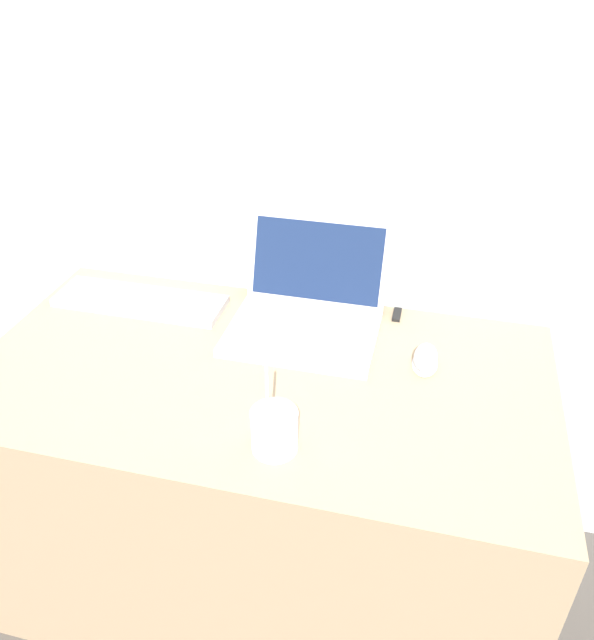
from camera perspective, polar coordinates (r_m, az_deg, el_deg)
The scene contains 7 objects.
wall_back at distance 1.55m, azimuth 0.36°, elevation 19.64°, with size 7.00×0.04×2.50m.
desk at distance 1.68m, azimuth -3.01°, elevation -14.72°, with size 1.32×0.70×0.74m.
laptop at distance 1.56m, azimuth 0.96°, elevation 1.04°, with size 0.36×0.35×0.23m.
drink_cup at distance 1.21m, azimuth -2.08°, elevation -9.98°, with size 0.09×0.09×0.19m.
computer_mouse at distance 1.46m, azimuth 11.67°, elevation -3.43°, with size 0.06×0.11×0.04m.
external_keyboard at distance 1.71m, azimuth -14.14°, elevation 1.69°, with size 0.45×0.14×0.02m.
usb_stick at distance 1.64m, azimuth 9.13°, elevation 0.50°, with size 0.02×0.06×0.01m.
Camera 1 is at (0.35, -0.72, 1.61)m, focal length 35.00 mm.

